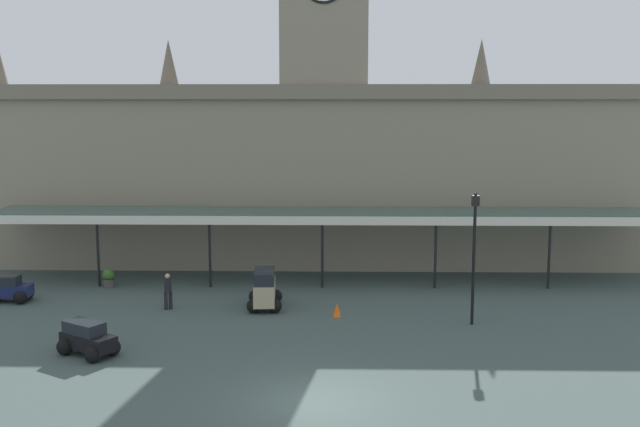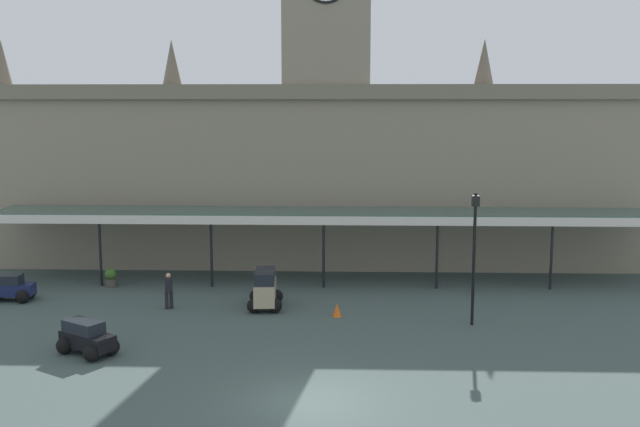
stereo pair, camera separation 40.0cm
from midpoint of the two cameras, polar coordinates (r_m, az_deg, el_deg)
name	(u,v)px [view 2 (the right image)]	position (r m, az deg, el deg)	size (l,w,h in m)	color
ground_plane	(310,402)	(24.33, -0.26, -14.18)	(140.00, 140.00, 0.00)	#3F4F4B
station_building	(327,157)	(43.59, 0.78, 4.32)	(39.71, 5.66, 20.15)	gray
entrance_canopy	(324,214)	(38.93, 0.63, -0.03)	(34.55, 3.26, 3.76)	#38564C
car_black_estate	(87,340)	(29.67, -16.97, -9.18)	(2.43, 2.23, 1.27)	black
car_navy_estate	(9,289)	(38.64, -22.36, -5.35)	(2.28, 1.60, 1.27)	#19214C
car_beige_van	(265,291)	(34.59, -3.86, -5.88)	(1.69, 2.45, 1.77)	tan
pedestrian_near_entrance	(169,289)	(34.95, -11.13, -5.70)	(0.36, 0.34, 1.67)	black
victorian_lamppost	(474,245)	(32.00, 12.03, -2.35)	(0.30, 0.30, 5.67)	black
traffic_cone	(337,310)	(33.26, 1.65, -7.34)	(0.40, 0.40, 0.62)	orange
planter_near_kerb	(111,277)	(39.87, -15.39, -4.71)	(0.60, 0.60, 0.96)	#47423D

